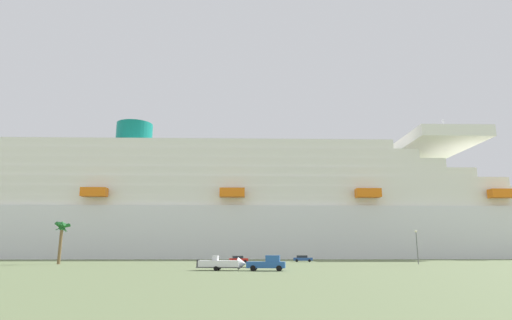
{
  "coord_description": "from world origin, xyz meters",
  "views": [
    {
      "loc": [
        2.14,
        -85.43,
        3.05
      ],
      "look_at": [
        5.98,
        33.49,
        28.61
      ],
      "focal_mm": 29.26,
      "sensor_mm": 36.0,
      "label": 1
    }
  ],
  "objects": [
    {
      "name": "cruise_ship",
      "position": [
        0.62,
        66.8,
        16.6
      ],
      "size": [
        297.49,
        41.17,
        59.33
      ],
      "color": "white",
      "rests_on": "ground_plane"
    },
    {
      "name": "parked_car_red_hatchback",
      "position": [
        1.24,
        14.07,
        0.83
      ],
      "size": [
        4.49,
        2.59,
        1.58
      ],
      "color": "red",
      "rests_on": "ground_plane"
    },
    {
      "name": "parked_car_blue_suv",
      "position": [
        17.31,
        21.26,
        0.84
      ],
      "size": [
        5.0,
        2.64,
        1.58
      ],
      "color": "#264C99",
      "rests_on": "ground_plane"
    },
    {
      "name": "palm_tree",
      "position": [
        -36.59,
        6.26,
        6.99
      ],
      "size": [
        3.47,
        3.31,
        8.96
      ],
      "color": "brown",
      "rests_on": "ground_plane"
    },
    {
      "name": "street_lamp",
      "position": [
        38.95,
        2.99,
        4.7
      ],
      "size": [
        0.56,
        0.56,
        7.1
      ],
      "color": "slate",
      "rests_on": "ground_plane"
    },
    {
      "name": "pickup_truck",
      "position": [
        5.87,
        -22.88,
        1.04
      ],
      "size": [
        5.84,
        2.96,
        2.2
      ],
      "color": "#2659A5",
      "rests_on": "ground_plane"
    },
    {
      "name": "ground_plane",
      "position": [
        0.0,
        30.0,
        0.0
      ],
      "size": [
        600.0,
        600.0,
        0.0
      ],
      "primitive_type": "plane",
      "color": "#66754C"
    },
    {
      "name": "small_boat_on_trailer",
      "position": [
        -0.55,
        -21.87,
        0.96
      ],
      "size": [
        8.4,
        2.98,
        2.15
      ],
      "color": "#595960",
      "rests_on": "ground_plane"
    }
  ]
}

